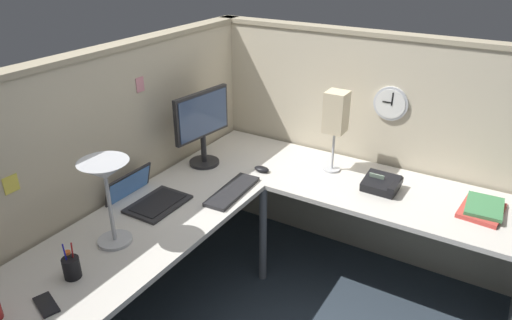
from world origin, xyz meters
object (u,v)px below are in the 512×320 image
(pen_cup, at_px, (72,267))
(desk_lamp_paper, at_px, (336,114))
(computer_mouse, at_px, (262,169))
(monitor, at_px, (203,123))
(desk_lamp_dome, at_px, (105,177))
(office_phone, at_px, (382,184))
(wall_clock, at_px, (391,103))
(cell_phone, at_px, (46,305))
(keyboard, at_px, (232,191))
(laptop, at_px, (145,197))
(book_stack, at_px, (483,209))

(pen_cup, height_order, desk_lamp_paper, desk_lamp_paper)
(desk_lamp_paper, bearing_deg, computer_mouse, 123.85)
(monitor, relative_size, desk_lamp_dome, 1.12)
(pen_cup, height_order, office_phone, pen_cup)
(desk_lamp_dome, xyz_separation_m, wall_clock, (1.56, -0.88, 0.06))
(cell_phone, bearing_deg, keyboard, 12.04)
(computer_mouse, relative_size, cell_phone, 0.72)
(laptop, xyz_separation_m, office_phone, (0.83, -1.13, 0.01))
(wall_clock, bearing_deg, office_phone, -164.14)
(cell_phone, xyz_separation_m, office_phone, (1.67, -0.89, 0.03))
(keyboard, bearing_deg, desk_lamp_paper, -36.62)
(desk_lamp_dome, bearing_deg, monitor, 8.90)
(laptop, relative_size, computer_mouse, 3.67)
(book_stack, xyz_separation_m, desk_lamp_paper, (0.05, 0.92, 0.36))
(computer_mouse, height_order, pen_cup, pen_cup)
(cell_phone, relative_size, desk_lamp_paper, 0.27)
(computer_mouse, distance_m, pen_cup, 1.35)
(pen_cup, xyz_separation_m, cell_phone, (-0.18, -0.05, -0.05))
(book_stack, xyz_separation_m, wall_clock, (0.32, 0.66, 0.40))
(pen_cup, bearing_deg, laptop, 15.73)
(office_phone, xyz_separation_m, wall_clock, (0.36, 0.10, 0.39))
(office_phone, bearing_deg, monitor, 102.94)
(desk_lamp_paper, relative_size, wall_clock, 2.41)
(pen_cup, bearing_deg, computer_mouse, -8.51)
(desk_lamp_paper, distance_m, wall_clock, 0.37)
(laptop, height_order, cell_phone, laptop)
(monitor, xyz_separation_m, keyboard, (-0.23, -0.38, -0.28))
(laptop, relative_size, wall_clock, 1.73)
(monitor, xyz_separation_m, pen_cup, (-1.23, -0.19, -0.24))
(laptop, bearing_deg, keyboard, -48.34)
(laptop, relative_size, keyboard, 0.89)
(laptop, xyz_separation_m, book_stack, (0.87, -1.68, -0.00))
(book_stack, bearing_deg, cell_phone, 139.92)
(pen_cup, height_order, book_stack, pen_cup)
(keyboard, bearing_deg, computer_mouse, -4.46)
(monitor, height_order, laptop, monitor)
(book_stack, bearing_deg, monitor, 100.15)
(monitor, height_order, book_stack, monitor)
(desk_lamp_dome, bearing_deg, wall_clock, -29.35)
(pen_cup, bearing_deg, wall_clock, -24.39)
(cell_phone, height_order, book_stack, book_stack)
(computer_mouse, bearing_deg, office_phone, -77.78)
(laptop, height_order, book_stack, laptop)
(pen_cup, height_order, wall_clock, wall_clock)
(computer_mouse, xyz_separation_m, book_stack, (0.20, -1.30, 0.00))
(office_phone, bearing_deg, pen_cup, 147.74)
(wall_clock, bearing_deg, computer_mouse, 129.11)
(office_phone, height_order, desk_lamp_paper, desk_lamp_paper)
(monitor, height_order, cell_phone, monitor)
(book_stack, height_order, wall_clock, wall_clock)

